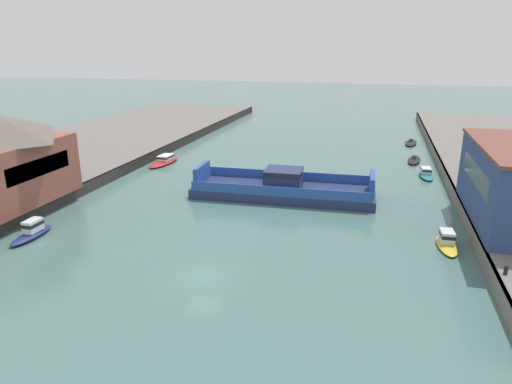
{
  "coord_description": "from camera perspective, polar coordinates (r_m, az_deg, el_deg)",
  "views": [
    {
      "loc": [
        12.14,
        -29.48,
        16.91
      ],
      "look_at": [
        0.0,
        15.68,
        2.0
      ],
      "focal_mm": 32.06,
      "sensor_mm": 36.0,
      "label": 1
    }
  ],
  "objects": [
    {
      "name": "moored_boat_mid_left",
      "position": [
        70.81,
        -11.34,
        3.89
      ],
      "size": [
        2.82,
        7.62,
        1.22
      ],
      "color": "red",
      "rests_on": "ground"
    },
    {
      "name": "moored_boat_far_right",
      "position": [
        66.39,
        20.44,
        2.19
      ],
      "size": [
        2.09,
        5.39,
        1.2
      ],
      "color": "#237075",
      "rests_on": "ground"
    },
    {
      "name": "chain_ferry",
      "position": [
        53.81,
        3.43,
        0.49
      ],
      "size": [
        21.36,
        7.73,
        3.34
      ],
      "color": "navy",
      "rests_on": "ground"
    },
    {
      "name": "ground_plane",
      "position": [
        36.09,
        -6.58,
        -10.38
      ],
      "size": [
        400.0,
        400.0,
        0.0
      ],
      "primitive_type": "plane",
      "color": "#476B66"
    },
    {
      "name": "bollard_right_aft",
      "position": [
        42.29,
        27.12,
        -5.22
      ],
      "size": [
        0.32,
        0.32,
        0.71
      ],
      "color": "black",
      "rests_on": "quay_right"
    },
    {
      "name": "quay_left",
      "position": [
        70.14,
        -27.68,
        2.29
      ],
      "size": [
        28.0,
        140.0,
        1.46
      ],
      "color": "slate",
      "rests_on": "ground"
    },
    {
      "name": "moored_boat_mid_right",
      "position": [
        47.2,
        -26.17,
        -4.41
      ],
      "size": [
        1.49,
        5.08,
        1.67
      ],
      "color": "navy",
      "rests_on": "ground"
    },
    {
      "name": "moored_boat_near_right",
      "position": [
        74.59,
        19.12,
        3.8
      ],
      "size": [
        2.52,
        6.2,
        1.0
      ],
      "color": "black",
      "rests_on": "ground"
    },
    {
      "name": "moored_boat_far_left",
      "position": [
        43.94,
        22.71,
        -5.65
      ],
      "size": [
        1.91,
        4.97,
        1.42
      ],
      "color": "yellow",
      "rests_on": "ground"
    },
    {
      "name": "bollard_left_aft",
      "position": [
        53.52,
        -25.05,
        -0.36
      ],
      "size": [
        0.32,
        0.32,
        0.71
      ],
      "color": "black",
      "rests_on": "quay_left"
    },
    {
      "name": "bollard_right_mid",
      "position": [
        37.32,
        28.74,
        -8.44
      ],
      "size": [
        0.32,
        0.32,
        0.71
      ],
      "color": "black",
      "rests_on": "quay_right"
    },
    {
      "name": "moored_boat_near_left",
      "position": [
        88.16,
        18.76,
        5.85
      ],
      "size": [
        2.73,
        6.48,
        0.97
      ],
      "color": "black",
      "rests_on": "ground"
    }
  ]
}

